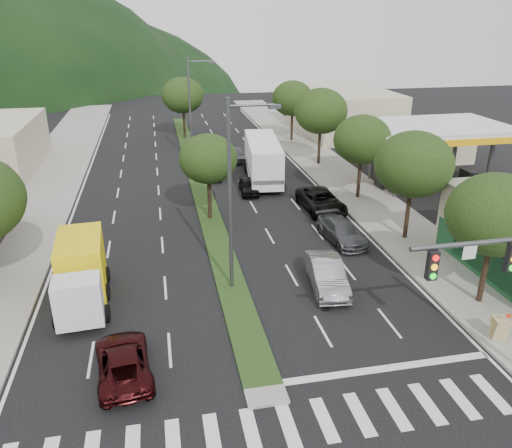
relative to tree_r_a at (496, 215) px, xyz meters
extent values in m
plane|color=black|center=(-12.00, -4.00, -4.82)|extent=(160.00, 160.00, 0.00)
cube|color=gray|center=(0.50, 21.00, -4.75)|extent=(5.00, 90.00, 0.15)
cube|color=gray|center=(-25.00, 21.00, -4.75)|extent=(6.00, 90.00, 0.15)
cube|color=#1A3212|center=(-12.00, 24.00, -4.76)|extent=(1.60, 56.00, 0.12)
cube|color=silver|center=(-12.00, -6.00, -4.82)|extent=(19.00, 2.20, 0.01)
cylinder|color=#47494C|center=(-4.40, -5.50, 1.48)|extent=(6.00, 0.18, 0.18)
cube|color=black|center=(-3.60, -5.65, 0.88)|extent=(0.35, 0.25, 1.05)
cube|color=black|center=(-6.60, -5.65, 0.88)|extent=(0.35, 0.25, 1.05)
cube|color=silver|center=(7.00, 18.00, 0.18)|extent=(12.00, 8.00, 0.50)
cube|color=#ECAC0C|center=(7.00, 18.00, -0.17)|extent=(12.20, 8.20, 0.50)
cylinder|color=#47494C|center=(3.00, 15.50, -2.52)|extent=(0.36, 0.36, 4.60)
cylinder|color=#47494C|center=(11.00, 15.50, -2.52)|extent=(0.36, 0.36, 4.60)
cylinder|color=#47494C|center=(3.00, 20.50, -2.52)|extent=(0.36, 0.36, 4.60)
cylinder|color=#47494C|center=(11.00, 20.50, -2.52)|extent=(0.36, 0.36, 4.60)
cube|color=black|center=(3.00, 18.00, -4.27)|extent=(0.80, 1.60, 1.10)
cube|color=black|center=(11.00, 18.00, -4.27)|extent=(0.80, 1.60, 1.10)
cube|color=beige|center=(7.50, 40.00, -2.22)|extent=(10.00, 16.00, 5.20)
cylinder|color=black|center=(0.00, 0.00, -2.85)|extent=(0.28, 0.28, 3.64)
ellipsoid|color=black|center=(0.00, 0.00, 0.01)|extent=(4.60, 4.60, 3.91)
cylinder|color=black|center=(0.00, 8.00, -2.77)|extent=(0.28, 0.28, 3.81)
ellipsoid|color=black|center=(0.00, 8.00, 0.23)|extent=(4.80, 4.80, 4.08)
cylinder|color=black|center=(0.00, 16.00, -2.88)|extent=(0.28, 0.28, 3.58)
ellipsoid|color=black|center=(0.00, 16.00, -0.06)|extent=(4.40, 4.40, 3.74)
cylinder|color=black|center=(0.00, 26.00, -2.71)|extent=(0.28, 0.28, 3.92)
ellipsoid|color=black|center=(0.00, 26.00, 0.37)|extent=(5.00, 5.00, 4.25)
cylinder|color=black|center=(0.00, 36.00, -2.82)|extent=(0.28, 0.28, 3.70)
ellipsoid|color=black|center=(0.00, 36.00, 0.08)|extent=(4.60, 4.60, 3.91)
cylinder|color=black|center=(-12.00, 14.00, -3.02)|extent=(0.28, 0.28, 3.36)
ellipsoid|color=black|center=(-12.00, 14.00, -0.38)|extent=(4.00, 4.00, 3.40)
cylinder|color=black|center=(-12.00, 40.00, -2.80)|extent=(0.28, 0.28, 3.81)
ellipsoid|color=black|center=(-12.00, 40.00, 0.20)|extent=(4.80, 4.80, 4.08)
cylinder|color=#47494C|center=(-12.00, 4.00, 0.18)|extent=(0.20, 0.20, 10.00)
cylinder|color=#47494C|center=(-10.90, 4.00, 4.78)|extent=(2.20, 0.12, 0.12)
cube|color=#47494C|center=(-9.80, 4.00, 4.68)|extent=(0.60, 0.25, 0.18)
cylinder|color=#47494C|center=(-12.00, 29.00, 0.18)|extent=(0.20, 0.20, 10.00)
cylinder|color=#47494C|center=(-10.90, 29.00, 4.78)|extent=(2.20, 0.12, 0.12)
cube|color=#47494C|center=(-9.80, 29.00, 4.68)|extent=(0.60, 0.25, 0.18)
imported|color=#9A9DA2|center=(-7.05, 3.05, -4.05)|extent=(2.18, 4.86, 1.55)
imported|color=black|center=(-17.35, -2.00, -4.19)|extent=(2.59, 4.73, 1.25)
imported|color=black|center=(-8.25, 18.99, -4.21)|extent=(1.64, 3.65, 1.22)
imported|color=#45464A|center=(-4.17, 8.56, -4.14)|extent=(2.44, 4.89, 1.37)
imported|color=#4C0F0C|center=(-10.50, 23.99, -4.12)|extent=(1.97, 4.37, 1.39)
imported|color=black|center=(-3.72, 13.99, -4.05)|extent=(2.73, 5.62, 1.54)
imported|color=#56565B|center=(-7.58, 28.99, -4.15)|extent=(1.82, 4.01, 1.33)
cube|color=silver|center=(-19.38, 1.59, -3.29)|extent=(2.19, 1.67, 2.20)
cube|color=yellow|center=(-19.63, 5.12, -3.20)|extent=(2.47, 4.16, 2.96)
cube|color=black|center=(-19.57, 4.36, -4.39)|extent=(2.29, 5.66, 0.29)
cylinder|color=black|center=(-18.31, 2.07, -4.39)|extent=(0.35, 0.88, 0.86)
cylinder|color=black|center=(-20.51, 1.92, -4.39)|extent=(0.35, 0.88, 0.86)
cylinder|color=black|center=(-18.46, 4.14, -4.39)|extent=(0.35, 0.88, 0.86)
cylinder|color=black|center=(-20.65, 3.99, -4.39)|extent=(0.35, 0.88, 0.86)
cylinder|color=black|center=(-18.59, 6.03, -4.39)|extent=(0.35, 0.88, 0.86)
cylinder|color=black|center=(-20.78, 5.88, -4.39)|extent=(0.35, 0.88, 0.86)
cube|color=white|center=(-6.38, 22.23, -2.81)|extent=(3.67, 9.54, 3.10)
cube|color=slate|center=(-6.38, 22.23, -3.58)|extent=(3.73, 9.55, 0.36)
cylinder|color=black|center=(-7.22, 26.08, -4.36)|extent=(0.47, 0.97, 0.93)
cylinder|color=black|center=(-4.66, 25.77, -4.36)|extent=(0.47, 0.97, 0.93)
cylinder|color=black|center=(-7.35, 24.97, -4.36)|extent=(0.47, 0.97, 0.93)
cylinder|color=black|center=(-4.79, 24.66, -4.36)|extent=(0.47, 0.97, 0.93)
cylinder|color=black|center=(-8.06, 19.06, -4.36)|extent=(0.47, 0.97, 0.93)
cylinder|color=black|center=(-5.50, 18.75, -4.36)|extent=(0.47, 0.97, 0.93)
cube|color=tan|center=(-1.18, -3.30, -4.14)|extent=(0.67, 0.37, 1.04)
cube|color=tan|center=(-1.10, -2.84, -4.14)|extent=(0.67, 0.37, 1.04)
cube|color=tan|center=(-1.14, -3.07, -3.64)|extent=(0.72, 0.61, 0.04)
cube|color=red|center=(-1.06, -3.34, -3.32)|extent=(0.23, 0.06, 0.17)
camera|label=1|loc=(-15.37, -19.08, 8.62)|focal=35.00mm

